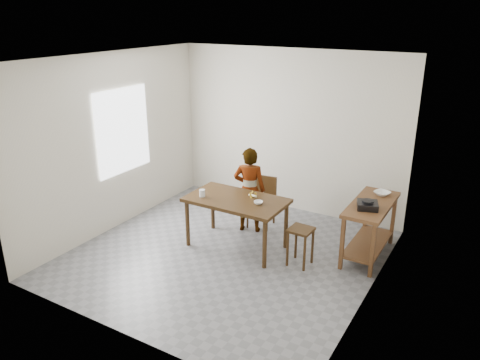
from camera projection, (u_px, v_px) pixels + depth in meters
The scene contains 17 objects.
floor at pixel (226, 256), 6.62m from camera, with size 4.00×4.00×0.04m, color slate.
ceiling at pixel (223, 57), 5.67m from camera, with size 4.00×4.00×0.04m, color white.
wall_back at pixel (289, 131), 7.78m from camera, with size 4.00×0.04×2.70m, color beige.
wall_front at pixel (113, 220), 4.51m from camera, with size 4.00×0.04×2.70m, color beige.
wall_left at pixel (112, 143), 7.10m from camera, with size 0.04×4.00×2.70m, color beige.
wall_right at pixel (379, 193), 5.18m from camera, with size 0.04×4.00×2.70m, color beige.
window_pane at pixel (123, 131), 7.19m from camera, with size 0.02×1.10×1.30m, color white.
dining_table at pixel (236, 223), 6.72m from camera, with size 1.40×0.80×0.75m, color #36220F, non-canonical shape.
prep_counter at pixel (369, 230), 6.46m from camera, with size 0.50×1.20×0.80m, color #57351C, non-canonical shape.
child at pixel (249, 190), 7.13m from camera, with size 0.49×0.32×1.34m, color white.
dining_chair at pixel (261, 203), 7.37m from camera, with size 0.38×0.38×0.79m, color #36220F, non-canonical shape.
stool at pixel (300, 246), 6.28m from camera, with size 0.30×0.30×0.53m, color #36220F, non-canonical shape.
glass_tumbler at pixel (202, 193), 6.66m from camera, with size 0.08×0.08×0.10m, color white.
small_bowl at pixel (258, 203), 6.41m from camera, with size 0.13×0.13×0.04m, color white.
banana at pixel (253, 195), 6.64m from camera, with size 0.15×0.11×0.05m, color #E3D54D, non-canonical shape.
serving_bowl at pixel (382, 193), 6.58m from camera, with size 0.21×0.21×0.05m, color white.
gas_burner at pixel (367, 205), 6.14m from camera, with size 0.26×0.26×0.09m, color black.
Camera 1 is at (3.14, -4.93, 3.27)m, focal length 35.00 mm.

